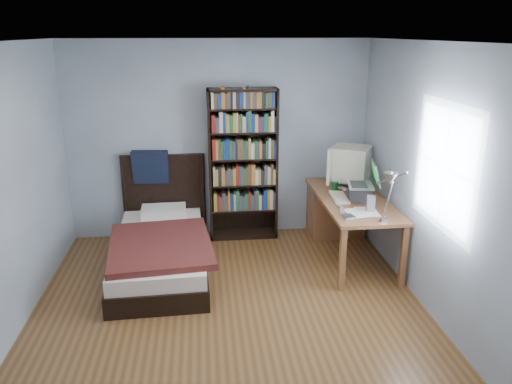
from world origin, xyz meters
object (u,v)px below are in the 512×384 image
at_px(crt_monitor, 349,164).
at_px(keyboard, 339,197).
at_px(desk, 340,209).
at_px(soda_can, 335,187).
at_px(bookshelf, 243,165).
at_px(desk_lamp, 390,183).
at_px(speaker, 371,204).
at_px(bed, 161,246).
at_px(laptop, 362,190).

xyz_separation_m(crt_monitor, keyboard, (-0.22, -0.43, -0.28)).
height_order(desk, soda_can, soda_can).
bearing_deg(desk, bookshelf, 168.34).
height_order(desk_lamp, keyboard, desk_lamp).
bearing_deg(speaker, bed, -172.59).
bearing_deg(laptop, keyboard, 163.61).
distance_m(laptop, bed, 2.38).
height_order(crt_monitor, speaker, crt_monitor).
xyz_separation_m(crt_monitor, bed, (-2.29, -0.48, -0.77)).
height_order(laptop, keyboard, laptop).
height_order(desk, laptop, laptop).
relative_size(desk, bookshelf, 0.90).
xyz_separation_m(laptop, keyboard, (-0.24, 0.07, -0.11)).
bearing_deg(soda_can, crt_monitor, 39.66).
distance_m(crt_monitor, keyboard, 0.56).
xyz_separation_m(desk, soda_can, (-0.14, -0.24, 0.37)).
bearing_deg(laptop, soda_can, 124.41).
distance_m(crt_monitor, speaker, 0.91).
bearing_deg(desk_lamp, crt_monitor, 86.55).
xyz_separation_m(soda_can, bookshelf, (-1.07, 0.49, 0.17)).
bearing_deg(soda_can, desk_lamp, -85.48).
bearing_deg(bookshelf, soda_can, -24.62).
bearing_deg(bed, crt_monitor, 11.95).
distance_m(keyboard, bookshelf, 1.31).
height_order(crt_monitor, desk_lamp, desk_lamp).
height_order(keyboard, speaker, speaker).
height_order(laptop, speaker, laptop).
distance_m(soda_can, bed, 2.17).
relative_size(keyboard, bookshelf, 0.22).
relative_size(keyboard, bed, 0.20).
xyz_separation_m(desk, bookshelf, (-1.21, 0.25, 0.55)).
bearing_deg(desk_lamp, soda_can, 94.52).
bearing_deg(crt_monitor, desk, 132.62).
relative_size(laptop, speaker, 2.58).
distance_m(desk_lamp, bed, 2.65).
relative_size(speaker, soda_can, 1.32).
bearing_deg(desk, crt_monitor, -47.38).
bearing_deg(keyboard, soda_can, 89.89).
bearing_deg(crt_monitor, laptop, -88.21).
bearing_deg(soda_can, speaker, -73.99).
distance_m(desk, desk_lamp, 1.85).
height_order(soda_can, bookshelf, bookshelf).
xyz_separation_m(crt_monitor, soda_can, (-0.21, -0.17, -0.23)).
xyz_separation_m(crt_monitor, desk_lamp, (-0.10, -1.58, 0.23)).
xyz_separation_m(desk_lamp, speaker, (0.09, 0.70, -0.44)).
distance_m(keyboard, speaker, 0.51).
relative_size(laptop, keyboard, 1.05).
height_order(crt_monitor, laptop, crt_monitor).
height_order(crt_monitor, bookshelf, bookshelf).
bearing_deg(bookshelf, bed, -141.51).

